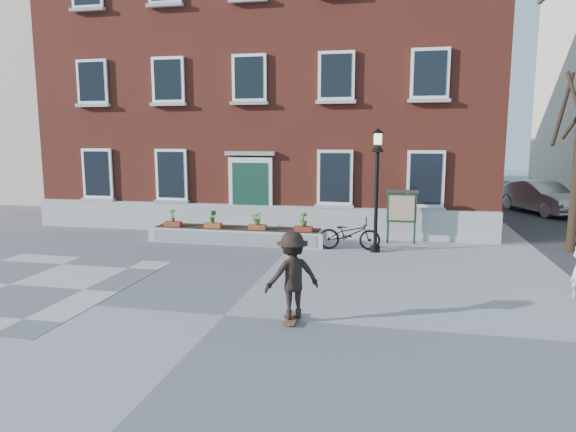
% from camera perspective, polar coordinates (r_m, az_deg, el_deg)
% --- Properties ---
extents(ground, '(100.00, 100.00, 0.00)m').
position_cam_1_polar(ground, '(10.93, -7.08, -10.91)').
color(ground, gray).
rests_on(ground, ground).
extents(checker_patch, '(6.00, 6.00, 0.01)m').
position_cam_1_polar(checker_patch, '(14.73, -28.51, -6.71)').
color(checker_patch, '#5D5D60').
rests_on(checker_patch, ground).
extents(distant_building, '(10.00, 12.00, 13.00)m').
position_cam_1_polar(distant_building, '(36.73, -24.29, 12.49)').
color(distant_building, beige).
rests_on(distant_building, ground).
extents(bicycle, '(2.05, 0.84, 1.06)m').
position_cam_1_polar(bicycle, '(16.88, 6.83, -1.98)').
color(bicycle, black).
rests_on(bicycle, ground).
extents(parked_car, '(3.42, 5.00, 1.56)m').
position_cam_1_polar(parked_car, '(27.54, 26.27, 1.89)').
color(parked_car, '#AEB1B3').
rests_on(parked_car, ground).
extents(brick_building, '(18.40, 10.85, 12.60)m').
position_cam_1_polar(brick_building, '(24.43, -0.88, 15.00)').
color(brick_building, maroon).
rests_on(brick_building, ground).
extents(planter_assembly, '(6.20, 1.12, 1.15)m').
position_cam_1_polar(planter_assembly, '(18.05, -5.63, -1.98)').
color(planter_assembly, silver).
rests_on(planter_assembly, ground).
extents(lamp_post, '(0.40, 0.40, 3.93)m').
position_cam_1_polar(lamp_post, '(16.44, 9.86, 4.73)').
color(lamp_post, black).
rests_on(lamp_post, ground).
extents(notice_board, '(1.10, 0.16, 1.87)m').
position_cam_1_polar(notice_board, '(18.02, 12.52, 0.93)').
color(notice_board, '#162D22').
rests_on(notice_board, ground).
extents(skateboarder, '(1.30, 1.13, 1.82)m').
position_cam_1_polar(skateboarder, '(10.26, 0.49, -6.63)').
color(skateboarder, brown).
rests_on(skateboarder, ground).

